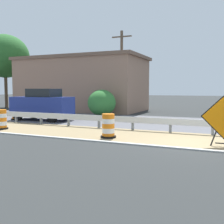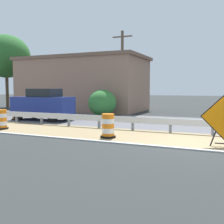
{
  "view_description": "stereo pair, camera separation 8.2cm",
  "coord_description": "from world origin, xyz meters",
  "px_view_note": "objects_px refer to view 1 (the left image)",
  "views": [
    {
      "loc": [
        -11.26,
        -1.21,
        2.19
      ],
      "look_at": [
        1.89,
        4.52,
        0.96
      ],
      "focal_mm": 43.64,
      "sensor_mm": 36.0,
      "label": 1
    },
    {
      "loc": [
        -11.23,
        -1.29,
        2.19
      ],
      "look_at": [
        1.89,
        4.52,
        0.96
      ],
      "focal_mm": 43.64,
      "sensor_mm": 36.0,
      "label": 2
    }
  ],
  "objects_px": {
    "traffic_barrel_mid": "(16,113)",
    "utility_pole_near": "(122,71)",
    "traffic_barrel_close": "(1,120)",
    "traffic_barrel_nearest": "(108,127)",
    "car_trailing_far_lane": "(42,105)"
  },
  "relations": [
    {
      "from": "traffic_barrel_nearest",
      "to": "traffic_barrel_close",
      "type": "distance_m",
      "value": 6.37
    },
    {
      "from": "traffic_barrel_mid",
      "to": "traffic_barrel_close",
      "type": "bearing_deg",
      "value": -146.19
    },
    {
      "from": "traffic_barrel_mid",
      "to": "utility_pole_near",
      "type": "relative_size",
      "value": 0.14
    },
    {
      "from": "traffic_barrel_nearest",
      "to": "utility_pole_near",
      "type": "distance_m",
      "value": 12.28
    },
    {
      "from": "traffic_barrel_nearest",
      "to": "traffic_barrel_mid",
      "type": "distance_m",
      "value": 9.76
    },
    {
      "from": "traffic_barrel_nearest",
      "to": "utility_pole_near",
      "type": "relative_size",
      "value": 0.15
    },
    {
      "from": "traffic_barrel_nearest",
      "to": "car_trailing_far_lane",
      "type": "xyz_separation_m",
      "value": [
        4.36,
        7.0,
        0.61
      ]
    },
    {
      "from": "traffic_barrel_close",
      "to": "traffic_barrel_mid",
      "type": "height_order",
      "value": "traffic_barrel_close"
    },
    {
      "from": "traffic_barrel_mid",
      "to": "car_trailing_far_lane",
      "type": "bearing_deg",
      "value": -76.16
    },
    {
      "from": "traffic_barrel_close",
      "to": "utility_pole_near",
      "type": "relative_size",
      "value": 0.15
    },
    {
      "from": "car_trailing_far_lane",
      "to": "utility_pole_near",
      "type": "height_order",
      "value": "utility_pole_near"
    },
    {
      "from": "traffic_barrel_mid",
      "to": "utility_pole_near",
      "type": "distance_m",
      "value": 9.55
    },
    {
      "from": "utility_pole_near",
      "to": "traffic_barrel_close",
      "type": "bearing_deg",
      "value": 167.03
    },
    {
      "from": "traffic_barrel_mid",
      "to": "traffic_barrel_nearest",
      "type": "bearing_deg",
      "value": -113.4
    },
    {
      "from": "car_trailing_far_lane",
      "to": "traffic_barrel_close",
      "type": "bearing_deg",
      "value": 96.35
    }
  ]
}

